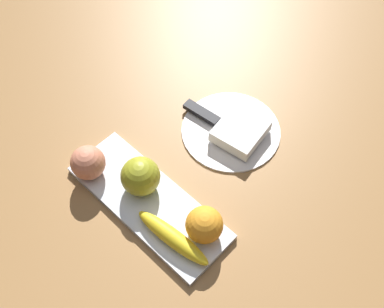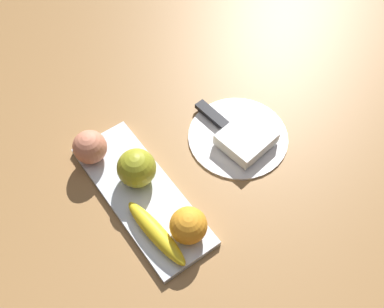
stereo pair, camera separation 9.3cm
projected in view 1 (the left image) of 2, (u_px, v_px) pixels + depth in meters
The scene contains 9 objects.
ground_plane at pixel (150, 219), 0.90m from camera, with size 2.40×2.40×0.00m, color olive.
fruit_tray at pixel (149, 202), 0.92m from camera, with size 0.36×0.13×0.01m, color silver.
apple at pixel (140, 176), 0.89m from camera, with size 0.08×0.08×0.08m, color #989B23.
banana at pixel (173, 237), 0.85m from camera, with size 0.17×0.03×0.03m, color yellow.
orange_near_apple at pixel (204, 225), 0.84m from camera, with size 0.07×0.07×0.07m, color orange.
peach at pixel (88, 163), 0.92m from camera, with size 0.07×0.07×0.07m, color #D67D5E.
dinner_plate at pixel (231, 130), 1.02m from camera, with size 0.22×0.22×0.01m, color white.
folded_napkin at pixel (241, 132), 0.99m from camera, with size 0.10×0.11×0.03m, color white.
knife at pixel (207, 116), 1.03m from camera, with size 0.18×0.04×0.01m.
Camera 1 is at (0.33, -0.23, 0.82)m, focal length 42.67 mm.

